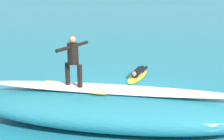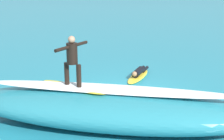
% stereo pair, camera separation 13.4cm
% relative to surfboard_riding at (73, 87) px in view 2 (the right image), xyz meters
% --- Properties ---
extents(ground_plane, '(120.00, 120.00, 0.00)m').
position_rel_surfboard_riding_xyz_m(ground_plane, '(-0.34, -3.03, -1.15)').
color(ground_plane, teal).
extents(wave_crest, '(8.95, 4.62, 1.12)m').
position_rel_surfboard_riding_xyz_m(wave_crest, '(-1.04, -0.29, -0.59)').
color(wave_crest, teal).
rests_on(wave_crest, ground_plane).
extents(wave_foam_lip, '(7.28, 2.77, 0.08)m').
position_rel_surfboard_riding_xyz_m(wave_foam_lip, '(-1.04, -0.29, 0.00)').
color(wave_foam_lip, white).
rests_on(wave_foam_lip, wave_crest).
extents(surfboard_riding, '(2.31, 0.69, 0.07)m').
position_rel_surfboard_riding_xyz_m(surfboard_riding, '(0.00, 0.00, 0.00)').
color(surfboard_riding, yellow).
rests_on(surfboard_riding, wave_crest).
extents(surfer_riding, '(0.58, 1.39, 1.47)m').
position_rel_surfboard_riding_xyz_m(surfer_riding, '(-0.00, 0.00, 0.89)').
color(surfer_riding, black).
rests_on(surfer_riding, surfboard_riding).
extents(surfboard_paddling, '(0.76, 2.33, 0.08)m').
position_rel_surfboard_riding_xyz_m(surfboard_paddling, '(-0.00, -5.13, -1.11)').
color(surfboard_paddling, yellow).
rests_on(surfboard_paddling, ground_plane).
extents(surfer_paddling, '(0.45, 1.80, 0.32)m').
position_rel_surfboard_riding_xyz_m(surfer_paddling, '(0.01, -5.26, -0.93)').
color(surfer_paddling, black).
rests_on(surfer_paddling, surfboard_paddling).
extents(foam_patch_near, '(0.73, 0.88, 0.11)m').
position_rel_surfboard_riding_xyz_m(foam_patch_near, '(-0.19, -1.30, -1.09)').
color(foam_patch_near, white).
rests_on(foam_patch_near, ground_plane).
extents(foam_patch_far, '(0.71, 0.68, 0.09)m').
position_rel_surfboard_riding_xyz_m(foam_patch_far, '(-3.39, -1.64, -1.10)').
color(foam_patch_far, white).
rests_on(foam_patch_far, ground_plane).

